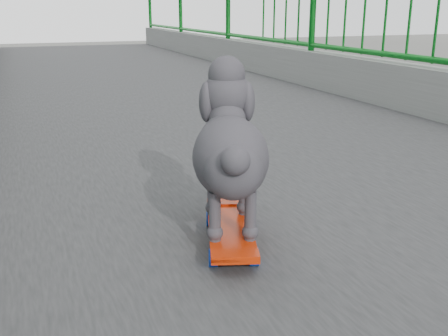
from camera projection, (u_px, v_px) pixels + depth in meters
skateboard at (230, 231)px, 1.53m from camera, size 0.25×0.45×0.06m
poodle at (230, 147)px, 1.48m from camera, size 0.31×0.50×0.43m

